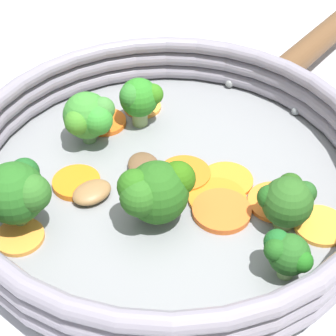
{
  "coord_description": "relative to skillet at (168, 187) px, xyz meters",
  "views": [
    {
      "loc": [
        -0.31,
        0.13,
        0.33
      ],
      "look_at": [
        0.0,
        0.0,
        0.03
      ],
      "focal_mm": 60.0,
      "sensor_mm": 36.0,
      "label": 1
    }
  ],
  "objects": [
    {
      "name": "broccoli_floret_0",
      "position": [
        0.0,
        0.12,
        0.04
      ],
      "size": [
        0.05,
        0.05,
        0.06
      ],
      "color": "#7C9F4F",
      "rests_on": "skillet"
    },
    {
      "name": "carrot_slice_0",
      "position": [
        -0.04,
        -0.03,
        0.01
      ],
      "size": [
        0.05,
        0.05,
        0.0
      ],
      "primitive_type": "cylinder",
      "rotation": [
        0.0,
        0.0,
        1.43
      ],
      "color": "orange",
      "rests_on": "skillet"
    },
    {
      "name": "broccoli_floret_5",
      "position": [
        0.08,
        -0.01,
        0.04
      ],
      "size": [
        0.04,
        0.04,
        0.05
      ],
      "color": "#89A462",
      "rests_on": "skillet"
    },
    {
      "name": "carrot_slice_3",
      "position": [
        -0.02,
        -0.04,
        0.01
      ],
      "size": [
        0.05,
        0.05,
        0.0
      ],
      "primitive_type": "cylinder",
      "rotation": [
        0.0,
        0.0,
        2.92
      ],
      "color": "orange",
      "rests_on": "skillet"
    },
    {
      "name": "carrot_slice_8",
      "position": [
        0.1,
        -0.02,
        0.01
      ],
      "size": [
        0.04,
        0.04,
        0.0
      ],
      "primitive_type": "cylinder",
      "rotation": [
        0.0,
        0.0,
        4.6
      ],
      "color": "orange",
      "rests_on": "skillet"
    },
    {
      "name": "broccoli_floret_2",
      "position": [
        -0.08,
        -0.06,
        0.03
      ],
      "size": [
        0.04,
        0.04,
        0.04
      ],
      "color": "olive",
      "rests_on": "skillet"
    },
    {
      "name": "carrot_slice_2",
      "position": [
        0.0,
        -0.01,
        0.01
      ],
      "size": [
        0.06,
        0.06,
        0.01
      ],
      "primitive_type": "cylinder",
      "rotation": [
        0.0,
        0.0,
        0.87
      ],
      "color": "orange",
      "rests_on": "skillet"
    },
    {
      "name": "mushroom_piece_0",
      "position": [
        0.01,
        0.06,
        0.01
      ],
      "size": [
        0.03,
        0.04,
        0.01
      ],
      "primitive_type": "ellipsoid",
      "rotation": [
        0.0,
        0.0,
        5.0
      ],
      "color": "olive",
      "rests_on": "skillet"
    },
    {
      "name": "carrot_slice_6",
      "position": [
        -0.01,
        0.12,
        0.01
      ],
      "size": [
        0.04,
        0.04,
        0.0
      ],
      "primitive_type": "cylinder",
      "rotation": [
        0.0,
        0.0,
        3.03
      ],
      "color": "orange",
      "rests_on": "skillet"
    },
    {
      "name": "carrot_slice_4",
      "position": [
        -0.06,
        -0.07,
        0.01
      ],
      "size": [
        0.06,
        0.06,
        0.0
      ],
      "primitive_type": "cylinder",
      "rotation": [
        0.0,
        0.0,
        0.81
      ],
      "color": "orange",
      "rests_on": "skillet"
    },
    {
      "name": "skillet_rim_wall",
      "position": [
        0.0,
        0.0,
        0.03
      ],
      "size": [
        0.33,
        0.33,
        0.05
      ],
      "color": "gray",
      "rests_on": "skillet"
    },
    {
      "name": "carrot_slice_7",
      "position": [
        -0.05,
        -0.02,
        0.01
      ],
      "size": [
        0.06,
        0.06,
        0.0
      ],
      "primitive_type": "cylinder",
      "rotation": [
        0.0,
        0.0,
        0.53
      ],
      "color": "orange",
      "rests_on": "skillet"
    },
    {
      "name": "skillet",
      "position": [
        0.0,
        0.0,
        0.0
      ],
      "size": [
        0.32,
        0.32,
        0.01
      ],
      "primitive_type": "cylinder",
      "color": "gray",
      "rests_on": "ground_plane"
    },
    {
      "name": "skillet_rivet_left",
      "position": [
        0.04,
        -0.15,
        0.01
      ],
      "size": [
        0.01,
        0.01,
        0.01
      ],
      "primitive_type": "sphere",
      "color": "gray",
      "rests_on": "skillet"
    },
    {
      "name": "broccoli_floret_3",
      "position": [
        -0.04,
        0.03,
        0.04
      ],
      "size": [
        0.05,
        0.06,
        0.05
      ],
      "color": "#7C985B",
      "rests_on": "skillet"
    },
    {
      "name": "skillet_rivet_right",
      "position": [
        0.1,
        -0.11,
        0.01
      ],
      "size": [
        0.01,
        0.01,
        0.01
      ],
      "primitive_type": "sphere",
      "color": "gray",
      "rests_on": "skillet"
    },
    {
      "name": "carrot_slice_5",
      "position": [
        0.03,
        0.07,
        0.01
      ],
      "size": [
        0.05,
        0.05,
        0.01
      ],
      "primitive_type": "cylinder",
      "rotation": [
        0.0,
        0.0,
        0.55
      ],
      "color": "orange",
      "rests_on": "skillet"
    },
    {
      "name": "mushroom_piece_1",
      "position": [
        0.02,
        0.01,
        0.01
      ],
      "size": [
        0.04,
        0.03,
        0.01
      ],
      "primitive_type": "ellipsoid",
      "rotation": [
        0.0,
        0.0,
        3.02
      ],
      "color": "brown",
      "rests_on": "skillet"
    },
    {
      "name": "carrot_slice_1",
      "position": [
        0.1,
        0.02,
        0.01
      ],
      "size": [
        0.05,
        0.05,
        0.0
      ],
      "primitive_type": "cylinder",
      "rotation": [
        0.0,
        0.0,
        5.7
      ],
      "color": "orange",
      "rests_on": "skillet"
    },
    {
      "name": "ground_plane",
      "position": [
        0.0,
        0.0,
        -0.01
      ],
      "size": [
        4.0,
        4.0,
        0.0
      ],
      "primitive_type": "plane",
      "color": "#B3B5BD"
    },
    {
      "name": "broccoli_floret_4",
      "position": [
        -0.12,
        -0.04,
        0.03
      ],
      "size": [
        0.04,
        0.03,
        0.04
      ],
      "color": "#87B364",
      "rests_on": "skillet"
    },
    {
      "name": "carrot_slice_9",
      "position": [
        -0.09,
        -0.09,
        0.01
      ],
      "size": [
        0.06,
        0.06,
        0.0
      ],
      "primitive_type": "cylinder",
      "rotation": [
        0.0,
        0.0,
        5.58
      ],
      "color": "orange",
      "rests_on": "skillet"
    },
    {
      "name": "broccoli_floret_1",
      "position": [
        0.07,
        0.04,
        0.03
      ],
      "size": [
        0.05,
        0.05,
        0.05
      ],
      "color": "#5C8B4E",
      "rests_on": "skillet"
    },
    {
      "name": "skillet_handle",
      "position": [
        0.13,
        -0.24,
        0.02
      ],
      "size": [
        0.13,
        0.21,
        0.03
      ],
      "primitive_type": "cylinder",
      "rotation": [
        1.57,
        0.0,
        0.5
      ],
      "color": "brown",
      "rests_on": "skillet"
    }
  ]
}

